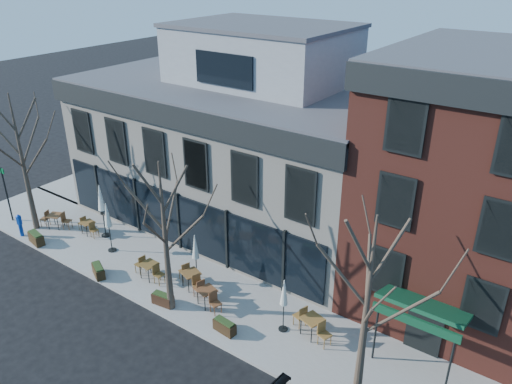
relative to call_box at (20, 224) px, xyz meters
The scene contains 24 objects.
ground 9.38m from the call_box, 26.73° to the left, with size 120.00×120.00×0.00m, color black.
sidewalk_front 11.80m from the call_box, 10.03° to the left, with size 33.50×4.70×0.15m, color gray.
sidewalk_side 10.64m from the call_box, 105.93° to the left, with size 4.50×12.00×0.15m, color gray.
corner_building 13.10m from the call_box, 47.77° to the left, with size 18.39×10.39×11.10m.
red_brick_building 23.72m from the call_box, 23.28° to the left, with size 8.20×11.78×11.18m.
tree_corner 3.53m from the call_box, 98.42° to the left, with size 3.93×3.98×7.92m.
tree_mid 11.73m from the call_box, ahead, with size 3.50×3.55×7.04m.
tree_right 20.60m from the call_box, ahead, with size 3.72×3.77×7.48m.
sign_pole 2.57m from the call_box, 162.05° to the left, with size 0.50×0.10×3.40m.
call_box is the anchor object (origin of this frame).
cafe_set_0 1.89m from the call_box, 66.08° to the left, with size 1.92×1.21×1.00m.
cafe_set_1 3.71m from the call_box, 39.57° to the left, with size 1.71×0.74×0.89m.
cafe_set_2 8.98m from the call_box, ahead, with size 1.92×0.81×1.00m.
cafe_set_3 11.22m from the call_box, 10.10° to the left, with size 1.98×1.10×1.02m.
cafe_set_4 12.59m from the call_box, ahead, with size 1.95×1.01×1.00m.
cafe_set_5 17.51m from the call_box, ahead, with size 2.05×1.06×1.05m.
umbrella_0 4.96m from the call_box, 35.34° to the left, with size 0.50×0.50×3.13m.
umbrella_1 5.84m from the call_box, 19.61° to the left, with size 0.45×0.45×2.82m.
umbrella_2 11.30m from the call_box, 12.51° to the left, with size 0.42×0.42×2.60m.
umbrella_4 16.36m from the call_box, ahead, with size 0.40×0.40×2.52m.
planter_0 1.47m from the call_box, ahead, with size 1.21×0.65×0.64m.
planter_1 6.71m from the call_box, ahead, with size 1.13×0.83×0.59m.
planter_2 10.89m from the call_box, ahead, with size 1.06×0.54×0.57m.
planter_3 14.30m from the call_box, ahead, with size 1.05×0.50×0.57m.
Camera 1 is at (16.57, -16.30, 14.39)m, focal length 35.00 mm.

